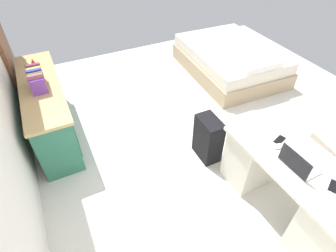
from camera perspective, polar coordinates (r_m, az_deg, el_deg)
The scene contains 12 objects.
ground_plane at distance 3.87m, azimuth 8.03°, elevation -1.36°, with size 5.86×5.86×0.00m, color silver.
door_wooden at distance 4.48m, azimuth -31.46°, elevation 14.92°, with size 0.88×0.05×2.04m, color brown.
desk at distance 3.00m, azimuth 24.15°, elevation -11.38°, with size 1.46×0.69×0.73m.
credenza at distance 3.93m, azimuth -23.80°, elevation 3.17°, with size 1.80×0.48×0.78m.
bed at distance 5.17m, azimuth 12.90°, elevation 13.30°, with size 1.96×1.48×0.58m.
suitcase_black at distance 3.36m, azimuth 8.38°, elevation -2.60°, with size 0.36×0.22×0.58m, color black.
laptop at distance 2.66m, azimuth 25.52°, elevation -7.19°, with size 0.32×0.23×0.21m.
computer_mouse at distance 2.80m, azimuth 22.13°, elevation -3.94°, with size 0.06×0.10×0.03m, color white.
cell_phone_near_laptop at distance 2.69m, azimuth 31.40°, elevation -10.71°, with size 0.07×0.14×0.01m, color black.
cell_phone_by_mouse at distance 2.89m, azimuth 22.35°, elevation -2.70°, with size 0.07×0.14×0.01m, color black.
book_row at distance 3.61m, azimuth -25.83°, elevation 8.76°, with size 0.36×0.17×0.24m.
figurine_small at distance 4.16m, azimuth -26.43°, elevation 11.89°, with size 0.08×0.08×0.11m, color red.
Camera 1 is at (-2.28, 1.71, 2.61)m, focal length 29.08 mm.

